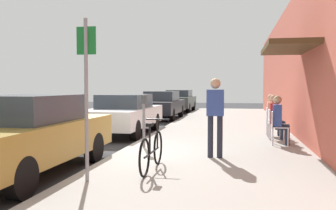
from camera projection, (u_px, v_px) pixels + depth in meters
ground_plane at (117, 157)px, 8.52m from camera, size 60.00×60.00×0.00m
sidewalk_slab at (218, 144)px, 10.06m from camera, size 4.50×32.00×0.12m
building_facade at (311, 62)px, 9.49m from camera, size 1.40×32.00×4.59m
parked_car_0 at (26, 134)px, 6.75m from camera, size 1.80×4.40×1.48m
parked_car_1 at (124, 114)px, 12.59m from camera, size 1.80×4.40×1.38m
parked_car_2 at (162, 105)px, 18.77m from camera, size 1.80×4.40×1.42m
parked_car_3 at (179, 100)px, 24.42m from camera, size 1.80×4.40×1.44m
parking_meter at (144, 117)px, 9.14m from camera, size 0.12×0.10×1.32m
street_sign at (86, 87)px, 5.78m from camera, size 0.32×0.06×2.60m
bicycle_0 at (152, 151)px, 6.60m from camera, size 0.46×1.71×0.90m
cafe_chair_0 at (277, 126)px, 9.55m from camera, size 0.47×0.47×0.87m
seated_patron_0 at (280, 118)px, 9.52m from camera, size 0.44×0.38×1.29m
cafe_chair_1 at (273, 122)px, 10.51m from camera, size 0.45×0.45×0.87m
seated_patron_1 at (276, 115)px, 10.49m from camera, size 0.43×0.36×1.29m
cafe_chair_2 at (271, 119)px, 11.35m from camera, size 0.45×0.45×0.87m
seated_patron_2 at (273, 113)px, 11.33m from camera, size 0.43×0.37×1.29m
pedestrian_standing at (215, 111)px, 7.77m from camera, size 0.36×0.22×1.70m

